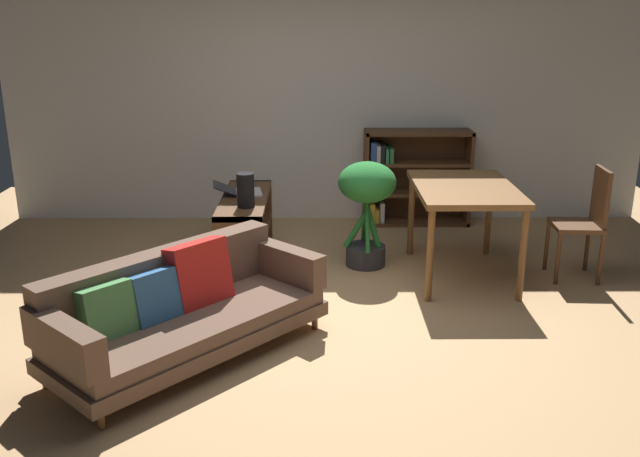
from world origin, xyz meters
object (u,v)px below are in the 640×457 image
(media_console, at_px, (245,230))
(open_laptop, at_px, (240,191))
(bookshelf, at_px, (410,177))
(dining_table, at_px, (464,196))
(dining_chair_near, at_px, (586,218))
(fabric_couch, at_px, (180,308))
(desk_speaker, at_px, (246,190))
(potted_floor_plant, at_px, (367,198))

(media_console, xyz_separation_m, open_laptop, (-0.05, 0.13, 0.33))
(media_console, bearing_deg, bookshelf, 36.54)
(bookshelf, bearing_deg, open_laptop, -147.27)
(dining_table, distance_m, bookshelf, 1.63)
(dining_chair_near, bearing_deg, open_laptop, 169.27)
(dining_table, xyz_separation_m, bookshelf, (-0.24, 1.60, -0.21))
(open_laptop, relative_size, bookshelf, 0.42)
(fabric_couch, xyz_separation_m, open_laptop, (0.21, 1.92, 0.31))
(open_laptop, bearing_deg, fabric_couch, -96.34)
(media_console, distance_m, dining_chair_near, 2.96)
(desk_speaker, bearing_deg, dining_chair_near, -2.31)
(media_console, relative_size, dining_table, 1.07)
(dining_table, bearing_deg, fabric_couch, -146.73)
(open_laptop, bearing_deg, desk_speaker, -77.87)
(media_console, xyz_separation_m, bookshelf, (1.65, 1.22, 0.20))
(dining_table, relative_size, dining_chair_near, 1.26)
(dining_chair_near, bearing_deg, potted_floor_plant, 170.21)
(fabric_couch, xyz_separation_m, bookshelf, (1.91, 3.01, 0.18))
(fabric_couch, xyz_separation_m, dining_table, (2.16, 1.41, 0.39))
(fabric_couch, bearing_deg, media_console, 81.61)
(media_console, bearing_deg, open_laptop, 111.36)
(fabric_couch, distance_m, desk_speaker, 1.57)
(dining_chair_near, bearing_deg, fabric_couch, -156.86)
(media_console, distance_m, desk_speaker, 0.55)
(fabric_couch, height_order, bookshelf, bookshelf)
(fabric_couch, distance_m, potted_floor_plant, 2.17)
(desk_speaker, relative_size, dining_chair_near, 0.30)
(media_console, xyz_separation_m, desk_speaker, (0.05, -0.32, 0.45))
(fabric_couch, height_order, potted_floor_plant, potted_floor_plant)
(fabric_couch, relative_size, bookshelf, 1.69)
(potted_floor_plant, distance_m, dining_table, 0.85)
(open_laptop, height_order, potted_floor_plant, potted_floor_plant)
(potted_floor_plant, bearing_deg, media_console, 173.83)
(open_laptop, bearing_deg, media_console, -68.64)
(fabric_couch, distance_m, media_console, 1.81)
(desk_speaker, distance_m, dining_table, 1.85)
(desk_speaker, distance_m, dining_chair_near, 2.88)
(fabric_couch, distance_m, open_laptop, 1.96)
(potted_floor_plant, relative_size, dining_table, 0.78)
(dining_chair_near, distance_m, bookshelf, 2.09)
(bookshelf, bearing_deg, desk_speaker, -136.17)
(potted_floor_plant, bearing_deg, bookshelf, 67.33)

